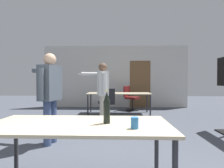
{
  "coord_description": "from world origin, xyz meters",
  "views": [
    {
      "loc": [
        0.11,
        -1.37,
        1.18
      ],
      "look_at": [
        -0.02,
        2.63,
        1.1
      ],
      "focal_mm": 28.0,
      "sensor_mm": 36.0,
      "label": 1
    }
  ],
  "objects_px": {
    "office_chair_near_pushed": "(107,104)",
    "office_chair_far_left": "(131,99)",
    "person_near_casual": "(102,88)",
    "drink_cup": "(135,123)",
    "person_left_plaid": "(49,90)",
    "beer_bottle": "(107,108)"
  },
  "relations": [
    {
      "from": "office_chair_near_pushed",
      "to": "office_chair_far_left",
      "type": "xyz_separation_m",
      "value": [
        0.87,
        1.49,
        0.02
      ]
    },
    {
      "from": "person_near_casual",
      "to": "drink_cup",
      "type": "distance_m",
      "value": 3.01
    },
    {
      "from": "person_left_plaid",
      "to": "beer_bottle",
      "type": "bearing_deg",
      "value": -129.95
    },
    {
      "from": "person_left_plaid",
      "to": "office_chair_near_pushed",
      "type": "bearing_deg",
      "value": -11.41
    },
    {
      "from": "office_chair_near_pushed",
      "to": "person_left_plaid",
      "type": "bearing_deg",
      "value": -127.13
    },
    {
      "from": "person_left_plaid",
      "to": "office_chair_far_left",
      "type": "height_order",
      "value": "person_left_plaid"
    },
    {
      "from": "office_chair_far_left",
      "to": "person_near_casual",
      "type": "bearing_deg",
      "value": 11.61
    },
    {
      "from": "beer_bottle",
      "to": "drink_cup",
      "type": "height_order",
      "value": "beer_bottle"
    },
    {
      "from": "person_left_plaid",
      "to": "office_chair_near_pushed",
      "type": "xyz_separation_m",
      "value": [
        0.92,
        2.29,
        -0.57
      ]
    },
    {
      "from": "beer_bottle",
      "to": "drink_cup",
      "type": "distance_m",
      "value": 0.35
    },
    {
      "from": "person_near_casual",
      "to": "office_chair_far_left",
      "type": "height_order",
      "value": "person_near_casual"
    },
    {
      "from": "person_left_plaid",
      "to": "office_chair_far_left",
      "type": "bearing_deg",
      "value": -14.83
    },
    {
      "from": "office_chair_near_pushed",
      "to": "drink_cup",
      "type": "relative_size",
      "value": 8.83
    },
    {
      "from": "office_chair_near_pushed",
      "to": "beer_bottle",
      "type": "bearing_deg",
      "value": -101.57
    },
    {
      "from": "beer_bottle",
      "to": "drink_cup",
      "type": "relative_size",
      "value": 3.22
    },
    {
      "from": "office_chair_far_left",
      "to": "beer_bottle",
      "type": "xyz_separation_m",
      "value": [
        -0.64,
        -5.18,
        0.44
      ]
    },
    {
      "from": "office_chair_near_pushed",
      "to": "office_chair_far_left",
      "type": "height_order",
      "value": "office_chair_far_left"
    },
    {
      "from": "person_left_plaid",
      "to": "beer_bottle",
      "type": "distance_m",
      "value": 1.82
    },
    {
      "from": "person_near_casual",
      "to": "office_chair_far_left",
      "type": "distance_m",
      "value": 2.65
    },
    {
      "from": "person_near_casual",
      "to": "drink_cup",
      "type": "bearing_deg",
      "value": 177.04
    },
    {
      "from": "person_near_casual",
      "to": "beer_bottle",
      "type": "bearing_deg",
      "value": 172.32
    },
    {
      "from": "person_left_plaid",
      "to": "office_chair_far_left",
      "type": "xyz_separation_m",
      "value": [
        1.79,
        3.78,
        -0.56
      ]
    }
  ]
}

